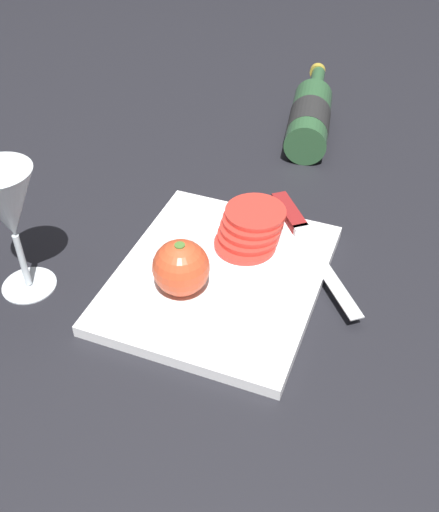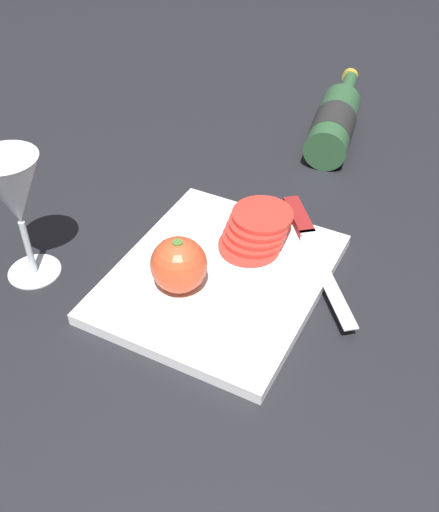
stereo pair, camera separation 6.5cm
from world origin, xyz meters
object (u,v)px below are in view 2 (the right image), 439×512
Objects in this scene: knife at (304,229)px; wine_bottle at (334,123)px; wine_glass at (14,195)px; tomato_slice_stack_near at (256,230)px; whole_tomato at (179,265)px.

wine_bottle is at bearing 152.72° from knife.
wine_glass is 0.83× the size of knife.
tomato_slice_stack_near is at bearing 0.65° from wine_bottle.
tomato_slice_stack_near is (0.05, -0.06, 0.01)m from knife.
knife is (-0.18, 0.11, -0.03)m from whole_tomato.
whole_tomato reaches higher than knife.
knife is at bearing 11.16° from wine_bottle.
knife is 0.07m from tomato_slice_stack_near.
wine_glass is (0.54, -0.25, 0.09)m from wine_bottle.
wine_glass is 0.41m from knife.
tomato_slice_stack_near is at bearing 126.65° from wine_glass.
wine_bottle is 4.30× the size of whole_tomato.
knife is (0.30, 0.06, -0.01)m from wine_bottle.
wine_bottle reaches higher than knife.
whole_tomato reaches higher than wine_bottle.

